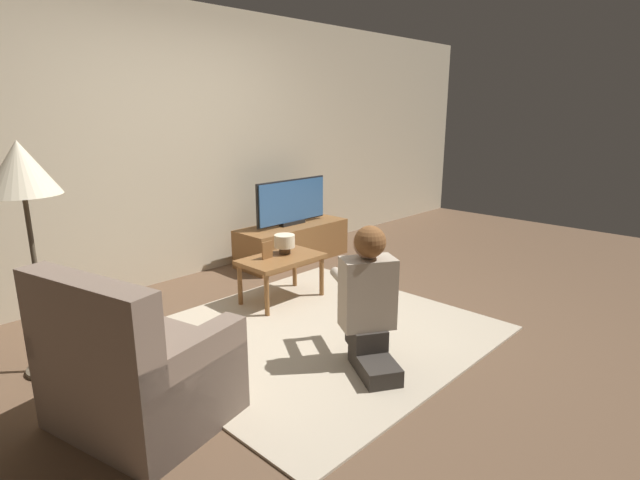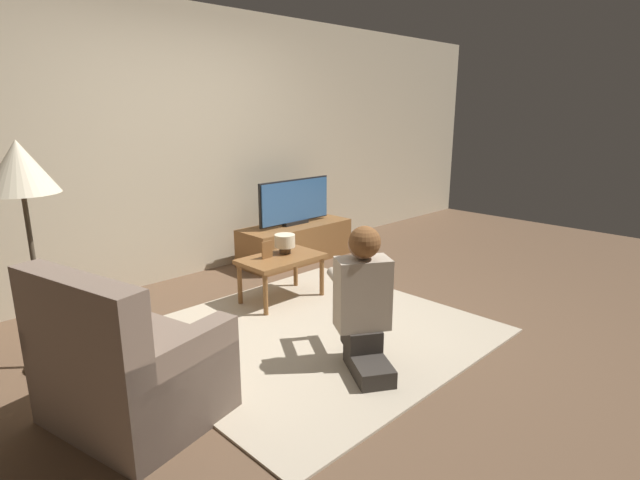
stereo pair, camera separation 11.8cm
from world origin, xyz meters
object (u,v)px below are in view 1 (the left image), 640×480
tv (292,202)px  coffee_table (281,263)px  floor_lamp (22,178)px  table_lamp (285,242)px  person_kneeling (368,296)px  armchair (137,373)px

tv → coffee_table: tv is taller
coffee_table → floor_lamp: bearing=174.3°
floor_lamp → table_lamp: size_ratio=8.15×
tv → coffee_table: size_ratio=1.34×
coffee_table → person_kneeling: size_ratio=0.77×
tv → floor_lamp: bearing=-166.7°
coffee_table → tv: bearing=42.6°
person_kneeling → table_lamp: 1.38m
tv → floor_lamp: floor_lamp is taller
floor_lamp → table_lamp: (1.94, -0.13, -0.74)m
armchair → coffee_table: bearing=-79.3°
tv → coffee_table: 1.27m
person_kneeling → armchair: bearing=11.4°
coffee_table → table_lamp: size_ratio=3.99×
tv → person_kneeling: size_ratio=1.04×
floor_lamp → table_lamp: 2.08m
coffee_table → armchair: armchair is taller
tv → table_lamp: bearing=-136.4°
person_kneeling → table_lamp: person_kneeling is taller
floor_lamp → armchair: bearing=-81.2°
tv → table_lamp: size_ratio=5.36×
coffee_table → floor_lamp: 2.06m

